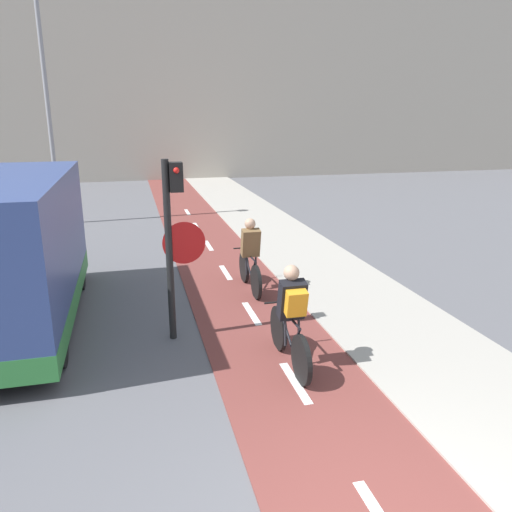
{
  "coord_description": "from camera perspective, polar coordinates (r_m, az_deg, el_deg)",
  "views": [
    {
      "loc": [
        -1.98,
        -2.69,
        3.51
      ],
      "look_at": [
        0.0,
        5.16,
        1.2
      ],
      "focal_mm": 35.0,
      "sensor_mm": 36.0,
      "label": 1
    }
  ],
  "objects": [
    {
      "name": "van",
      "position": [
        9.22,
        -26.93,
        0.01
      ],
      "size": [
        2.15,
        5.23,
        2.55
      ],
      "color": "#334784",
      "rests_on": "ground_plane"
    },
    {
      "name": "street_lamp_far",
      "position": [
        17.5,
        -22.95,
        17.77
      ],
      "size": [
        0.36,
        0.36,
        7.32
      ],
      "color": "gray",
      "rests_on": "ground_plane"
    },
    {
      "name": "cyclist_near",
      "position": [
        7.08,
        4.01,
        -7.34
      ],
      "size": [
        0.46,
        1.75,
        1.53
      ],
      "color": "black",
      "rests_on": "ground_plane"
    },
    {
      "name": "building_row_background",
      "position": [
        30.66,
        -11.14,
        20.69
      ],
      "size": [
        60.0,
        5.2,
        12.37
      ],
      "color": "#B2A899",
      "rests_on": "ground_plane"
    },
    {
      "name": "cyclist_far",
      "position": [
        10.12,
        -0.67,
        -0.34
      ],
      "size": [
        0.46,
        1.74,
        1.52
      ],
      "color": "black",
      "rests_on": "ground_plane"
    },
    {
      "name": "traffic_light_pole",
      "position": [
        7.76,
        -9.36,
        2.91
      ],
      "size": [
        0.67,
        0.25,
        2.87
      ],
      "color": "black",
      "rests_on": "ground_plane"
    }
  ]
}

